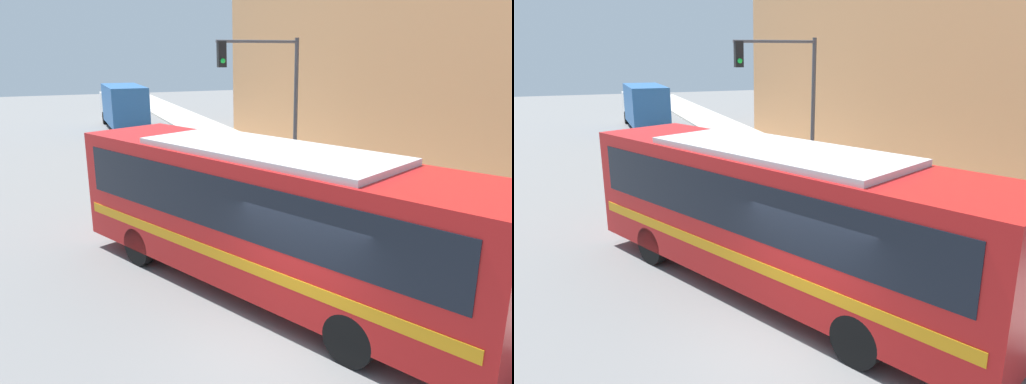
{
  "view_description": "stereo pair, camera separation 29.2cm",
  "coord_description": "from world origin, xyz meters",
  "views": [
    {
      "loc": [
        -3.6,
        -7.19,
        5.24
      ],
      "look_at": [
        1.51,
        5.29,
        1.43
      ],
      "focal_mm": 35.0,
      "sensor_mm": 36.0,
      "label": 1
    },
    {
      "loc": [
        -3.33,
        -7.3,
        5.24
      ],
      "look_at": [
        1.51,
        5.29,
        1.43
      ],
      "focal_mm": 35.0,
      "sensor_mm": 36.0,
      "label": 2
    }
  ],
  "objects": [
    {
      "name": "building_facade",
      "position": [
        10.87,
        12.94,
        5.63
      ],
      "size": [
        6.0,
        23.89,
        11.25
      ],
      "color": "#B27A4C",
      "rests_on": "ground_plane"
    },
    {
      "name": "parking_meter",
      "position": [
        5.1,
        9.42,
        0.99
      ],
      "size": [
        0.14,
        0.14,
        1.25
      ],
      "color": "#47474C",
      "rests_on": "sidewalk"
    },
    {
      "name": "ground_plane",
      "position": [
        0.0,
        0.0,
        0.0
      ],
      "size": [
        120.0,
        120.0,
        0.0
      ],
      "primitive_type": "plane",
      "color": "slate"
    },
    {
      "name": "city_bus",
      "position": [
        0.5,
        2.29,
        1.9
      ],
      "size": [
        6.72,
        10.69,
        3.3
      ],
      "rotation": [
        0.0,
        0.0,
        0.44
      ],
      "color": "red",
      "rests_on": "ground_plane"
    },
    {
      "name": "fire_hydrant",
      "position": [
        5.1,
        2.86,
        0.5
      ],
      "size": [
        0.22,
        0.3,
        0.74
      ],
      "color": "red",
      "rests_on": "sidewalk"
    },
    {
      "name": "traffic_light_pole",
      "position": [
        4.16,
        10.35,
        3.96
      ],
      "size": [
        3.28,
        0.35,
        5.6
      ],
      "color": "#47474C",
      "rests_on": "sidewalk"
    },
    {
      "name": "sidewalk",
      "position": [
        6.18,
        20.0,
        0.07
      ],
      "size": [
        3.37,
        70.0,
        0.13
      ],
      "color": "#B7B2A8",
      "rests_on": "ground_plane"
    },
    {
      "name": "delivery_truck",
      "position": [
        1.07,
        28.7,
        1.65
      ],
      "size": [
        2.34,
        8.42,
        3.02
      ],
      "color": "#265999",
      "rests_on": "ground_plane"
    }
  ]
}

